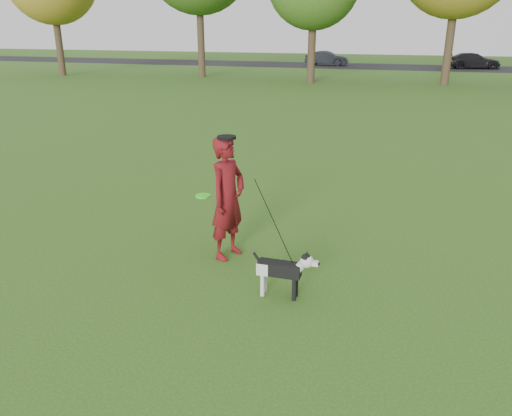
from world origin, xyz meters
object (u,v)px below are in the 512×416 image
(car_right, at_px, (473,61))
(car_mid, at_px, (327,58))
(man, at_px, (228,198))
(dog, at_px, (285,268))

(car_right, bearing_deg, car_mid, 80.58)
(man, height_order, car_mid, man)
(dog, bearing_deg, car_right, 81.62)
(dog, height_order, car_mid, car_mid)
(dog, bearing_deg, car_mid, 98.68)
(man, bearing_deg, car_mid, 24.63)
(dog, distance_m, car_mid, 41.13)
(man, relative_size, car_right, 0.44)
(man, bearing_deg, dog, -113.33)
(dog, bearing_deg, man, 139.31)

